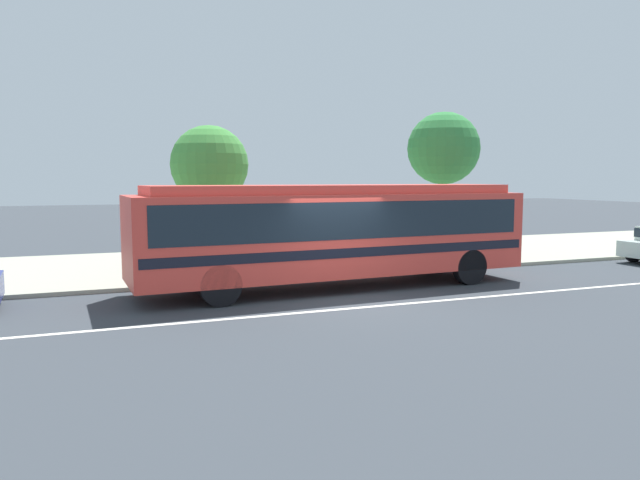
% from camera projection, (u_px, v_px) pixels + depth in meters
% --- Properties ---
extents(ground_plane, '(120.00, 120.00, 0.00)m').
position_uv_depth(ground_plane, '(346.00, 301.00, 14.48)').
color(ground_plane, '#363B41').
extents(sidewalk_slab, '(60.00, 8.00, 0.12)m').
position_uv_depth(sidewalk_slab, '(265.00, 261.00, 21.10)').
color(sidewalk_slab, '#9FA08C').
rests_on(sidewalk_slab, ground_plane).
extents(lane_stripe_center, '(56.00, 0.16, 0.01)m').
position_uv_depth(lane_stripe_center, '(360.00, 308.00, 13.73)').
color(lane_stripe_center, silver).
rests_on(lane_stripe_center, ground_plane).
extents(transit_bus, '(10.96, 3.04, 2.81)m').
position_uv_depth(transit_bus, '(335.00, 228.00, 16.15)').
color(transit_bus, '#DA3F34').
rests_on(transit_bus, ground_plane).
extents(pedestrian_waiting_near_sign, '(0.48, 0.48, 1.72)m').
position_uv_depth(pedestrian_waiting_near_sign, '(210.00, 239.00, 18.19)').
color(pedestrian_waiting_near_sign, '#6B5B62').
rests_on(pedestrian_waiting_near_sign, sidewalk_slab).
extents(street_tree_near_stop, '(2.55, 2.55, 4.60)m').
position_uv_depth(street_tree_near_stop, '(209.00, 165.00, 19.45)').
color(street_tree_near_stop, brown).
rests_on(street_tree_near_stop, sidewalk_slab).
extents(street_tree_mid_block, '(2.68, 2.68, 5.32)m').
position_uv_depth(street_tree_mid_block, '(444.00, 149.00, 22.05)').
color(street_tree_mid_block, brown).
rests_on(street_tree_mid_block, sidewalk_slab).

